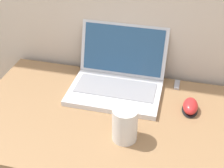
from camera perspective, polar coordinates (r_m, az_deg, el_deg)
name	(u,v)px	position (r m, az deg, el deg)	size (l,w,h in m)	color
laptop	(118,77)	(1.20, 1.06, 1.30)	(0.34, 0.30, 0.22)	silver
drink_cup	(125,124)	(0.98, 2.38, -7.26)	(0.08, 0.08, 0.12)	silver
computer_mouse	(190,107)	(1.14, 14.13, -4.02)	(0.06, 0.09, 0.04)	black
usb_stick	(177,85)	(1.26, 11.79, -0.12)	(0.02, 0.06, 0.01)	#99999E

